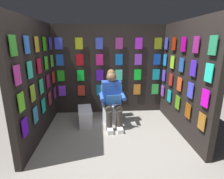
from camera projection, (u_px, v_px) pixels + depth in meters
ground_plane at (117, 167)px, 2.54m from camera, size 30.00×30.00×0.00m
display_wall_back at (109, 70)px, 4.31m from camera, size 2.75×0.14×2.13m
display_wall_left at (184, 79)px, 3.35m from camera, size 0.14×2.09×2.13m
display_wall_right at (36, 81)px, 3.17m from camera, size 0.14×2.09×2.13m
toilet at (111, 107)px, 3.97m from camera, size 0.42×0.57×0.77m
person_reading at (112, 98)px, 3.68m from camera, size 0.55×0.71×1.19m
comic_longbox_near at (85, 116)px, 3.83m from camera, size 0.36×0.62×0.35m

